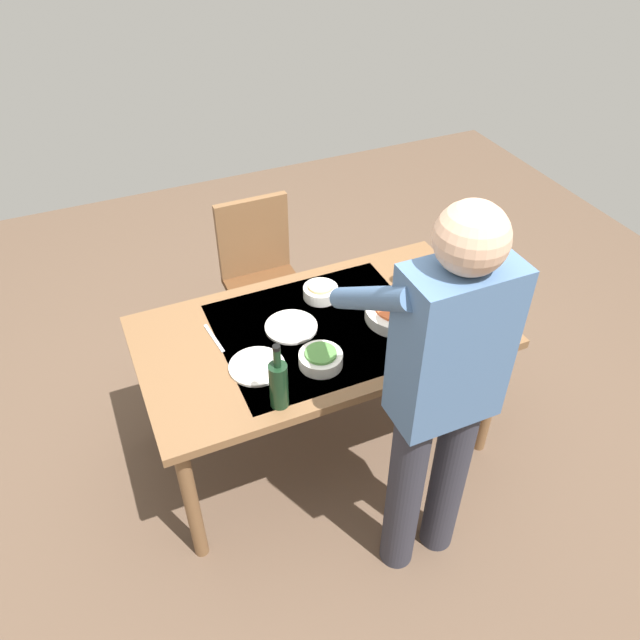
% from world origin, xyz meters
% --- Properties ---
extents(ground_plane, '(6.00, 6.00, 0.00)m').
position_xyz_m(ground_plane, '(0.00, 0.00, 0.00)').
color(ground_plane, brown).
extents(dining_table, '(1.58, 0.86, 0.74)m').
position_xyz_m(dining_table, '(0.00, 0.00, 0.67)').
color(dining_table, brown).
rests_on(dining_table, ground_plane).
extents(chair_near, '(0.40, 0.40, 0.91)m').
position_xyz_m(chair_near, '(-0.00, -0.81, 0.53)').
color(chair_near, '#523019').
rests_on(chair_near, ground_plane).
extents(person_server, '(0.42, 0.61, 1.69)m').
position_xyz_m(person_server, '(-0.15, 0.69, 0.96)').
color(person_server, '#2D2D38').
rests_on(person_server, ground_plane).
extents(wine_bottle, '(0.07, 0.07, 0.30)m').
position_xyz_m(wine_bottle, '(0.32, 0.34, 0.85)').
color(wine_bottle, black).
rests_on(wine_bottle, dining_table).
extents(wine_glass_left, '(0.07, 0.07, 0.15)m').
position_xyz_m(wine_glass_left, '(-0.52, 0.33, 0.85)').
color(wine_glass_left, white).
rests_on(wine_glass_left, dining_table).
extents(wine_glass_right, '(0.07, 0.07, 0.15)m').
position_xyz_m(wine_glass_right, '(-0.66, -0.04, 0.85)').
color(wine_glass_right, white).
rests_on(wine_glass_right, dining_table).
extents(water_cup_near_left, '(0.07, 0.07, 0.10)m').
position_xyz_m(water_cup_near_left, '(-0.65, 0.27, 0.80)').
color(water_cup_near_left, silver).
rests_on(water_cup_near_left, dining_table).
extents(water_cup_near_right, '(0.06, 0.06, 0.10)m').
position_xyz_m(water_cup_near_right, '(-0.50, -0.15, 0.79)').
color(water_cup_near_right, silver).
rests_on(water_cup_near_right, dining_table).
extents(serving_bowl_pasta, '(0.30, 0.30, 0.07)m').
position_xyz_m(serving_bowl_pasta, '(-0.35, 0.07, 0.78)').
color(serving_bowl_pasta, silver).
rests_on(serving_bowl_pasta, dining_table).
extents(side_bowl_salad, '(0.18, 0.18, 0.07)m').
position_xyz_m(side_bowl_salad, '(0.09, 0.21, 0.78)').
color(side_bowl_salad, silver).
rests_on(side_bowl_salad, dining_table).
extents(side_bowl_bread, '(0.16, 0.16, 0.07)m').
position_xyz_m(side_bowl_bread, '(-0.09, -0.21, 0.78)').
color(side_bowl_bread, silver).
rests_on(side_bowl_bread, dining_table).
extents(dinner_plate_near, '(0.23, 0.23, 0.01)m').
position_xyz_m(dinner_plate_near, '(0.11, -0.06, 0.75)').
color(dinner_plate_near, silver).
rests_on(dinner_plate_near, dining_table).
extents(dinner_plate_far, '(0.23, 0.23, 0.01)m').
position_xyz_m(dinner_plate_far, '(0.33, 0.12, 0.75)').
color(dinner_plate_far, silver).
rests_on(dinner_plate_far, dining_table).
extents(table_knife, '(0.04, 0.20, 0.00)m').
position_xyz_m(table_knife, '(0.44, -0.12, 0.75)').
color(table_knife, silver).
rests_on(table_knife, dining_table).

